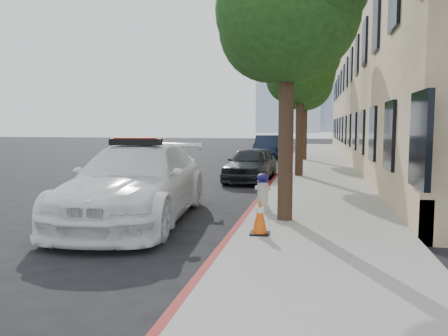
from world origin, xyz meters
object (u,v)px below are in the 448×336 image
parked_car_mid (251,164)px  police_car (137,182)px  parked_car_far (268,147)px  traffic_cone (260,217)px  fire_hydrant (263,192)px

parked_car_mid → police_car: bearing=-97.6°
parked_car_far → traffic_cone: parked_car_far is taller
traffic_cone → parked_car_mid: bearing=99.3°
fire_hydrant → traffic_cone: fire_hydrant is taller
police_car → parked_car_mid: (1.47, 7.00, -0.18)m
parked_car_mid → fire_hydrant: (1.15, -6.11, -0.09)m
parked_car_far → fire_hydrant: bearing=-86.6°
police_car → parked_car_far: size_ratio=1.34×
parked_car_mid → traffic_cone: size_ratio=5.98×
parked_car_mid → parked_car_far: bearing=97.3°
parked_car_far → traffic_cone: (1.99, -20.21, -0.25)m
traffic_cone → parked_car_far: bearing=95.6°
fire_hydrant → parked_car_far: bearing=99.9°
parked_car_far → fire_hydrant: parked_car_far is taller
police_car → parked_car_far: bearing=82.1°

